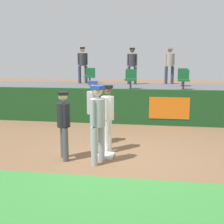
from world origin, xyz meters
TOP-DOWN VIEW (x-y plane):
  - ground_plane at (0.00, 0.00)m, footprint 60.00×60.00m
  - grass_foreground_strip at (0.00, -2.74)m, footprint 18.00×2.80m
  - first_base at (-0.11, -0.05)m, footprint 0.40×0.40m
  - player_fielder_home at (-0.14, 0.43)m, footprint 0.36×0.56m
  - player_runner_visitor at (-0.68, 1.02)m, footprint 0.40×0.52m
  - player_coach_visitor at (-0.21, -0.54)m, footprint 0.45×0.50m
  - player_umpire at (-1.10, -0.38)m, footprint 0.44×0.44m
  - field_wall at (0.01, 3.98)m, footprint 18.00×0.26m
  - bleacher_platform at (0.00, 6.55)m, footprint 18.00×4.80m
  - seat_front_center at (-0.02, 5.42)m, footprint 0.48×0.44m
  - seat_back_right at (2.29, 7.22)m, footprint 0.45×0.44m
  - seat_back_left at (-2.25, 7.22)m, footprint 0.47×0.44m
  - seat_front_right at (2.20, 5.42)m, footprint 0.46×0.44m
  - spectator_hooded at (1.70, 8.38)m, footprint 0.50×0.43m
  - spectator_capped at (-2.84, 8.06)m, footprint 0.51×0.45m
  - spectator_casual at (-0.19, 7.82)m, footprint 0.51×0.36m

SIDE VIEW (x-z plane):
  - ground_plane at x=0.00m, z-range 0.00..0.00m
  - grass_foreground_strip at x=0.00m, z-range 0.00..0.01m
  - first_base at x=-0.11m, z-range 0.00..0.08m
  - bleacher_platform at x=0.00m, z-range 0.00..1.23m
  - field_wall at x=0.01m, z-range 0.00..1.37m
  - player_umpire at x=-1.10m, z-range 0.14..1.84m
  - player_fielder_home at x=-0.14m, z-range 0.14..1.95m
  - player_runner_visitor at x=-0.68m, z-range 0.15..2.02m
  - player_coach_visitor at x=-0.21m, z-range 0.15..2.03m
  - seat_back_right at x=2.29m, z-range 1.28..2.12m
  - seat_front_right at x=2.20m, z-range 1.29..2.13m
  - seat_back_left at x=-2.25m, z-range 1.29..2.13m
  - seat_front_center at x=-0.02m, z-range 1.29..2.13m
  - spectator_casual at x=-0.19m, z-range 1.38..3.22m
  - spectator_hooded at x=1.70m, z-range 1.38..3.23m
  - spectator_capped at x=-2.84m, z-range 1.38..3.28m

